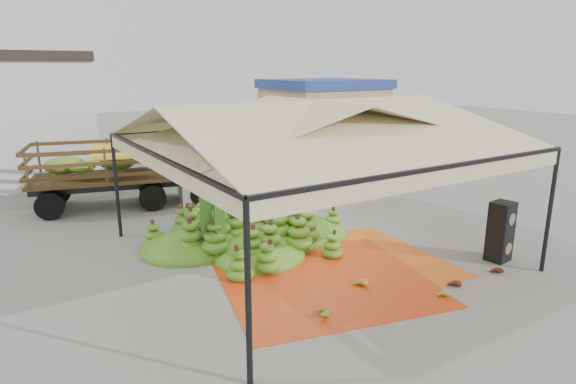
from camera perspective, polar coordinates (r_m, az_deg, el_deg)
ground at (r=12.98m, az=2.83°, el=-7.10°), size 90.00×90.00×0.00m
canopy_tent at (r=12.15m, az=3.03°, el=7.51°), size 8.10×8.10×4.00m
building_tan at (r=28.58m, az=4.26°, el=9.12°), size 6.30×5.30×4.10m
tarp_left at (r=11.36m, az=4.29°, el=-10.37°), size 5.48×5.32×0.01m
tarp_right at (r=12.45m, az=8.38°, el=-8.19°), size 4.24×4.42×0.01m
banana_heap at (r=13.52m, az=-4.02°, el=-3.22°), size 6.50×5.46×1.33m
hand_yellow_a at (r=11.00m, az=17.87°, el=-11.49°), size 0.47×0.43×0.18m
hand_yellow_b at (r=11.05m, az=8.46°, el=-10.65°), size 0.56×0.50×0.22m
hand_red_a at (r=11.54m, az=19.05°, el=-10.25°), size 0.48×0.40×0.20m
hand_red_b at (r=12.62m, az=23.45°, el=-8.54°), size 0.50×0.44×0.19m
hand_green at (r=9.83m, az=3.71°, el=-13.88°), size 0.64×0.61×0.23m
hanging_bunches at (r=13.05m, az=7.14°, el=4.90°), size 1.74×0.24×0.20m
speaker_stack at (r=13.31m, az=23.87°, el=-4.30°), size 0.61×0.55×1.54m
banana_leaves at (r=12.47m, az=-9.06°, el=-8.20°), size 0.96×1.36×3.70m
vendor at (r=17.89m, az=-5.34°, el=2.08°), size 0.74×0.55×1.86m
truck_left at (r=17.87m, az=-16.99°, el=3.09°), size 7.09×3.90×2.31m
truck_right at (r=23.28m, az=1.58°, el=6.78°), size 8.11×4.96×2.64m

